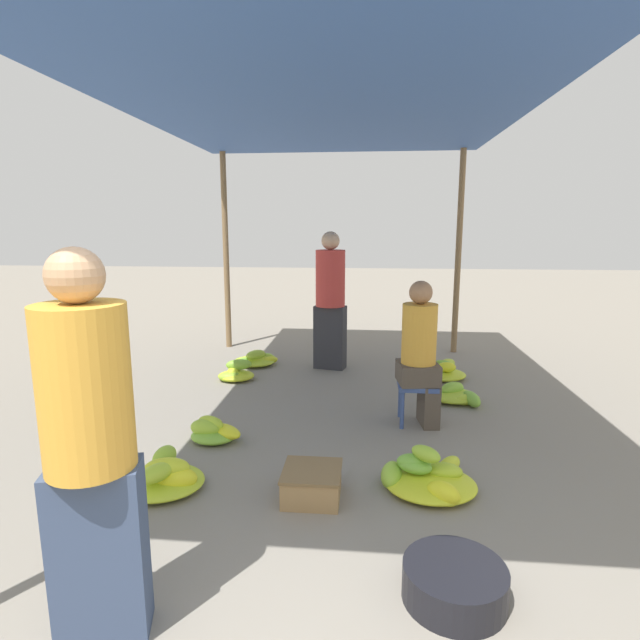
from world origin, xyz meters
name	(u,v)px	position (x,y,z in m)	size (l,w,h in m)	color
canopy_post_back_left	(226,252)	(-1.61, 5.78, 1.37)	(0.08, 0.08, 2.73)	olive
canopy_post_back_right	(458,254)	(1.61, 5.78, 1.37)	(0.08, 0.08, 2.73)	olive
canopy_tarp	(321,95)	(0.00, 3.04, 2.75)	(3.62, 5.88, 0.04)	#33569E
vendor_foreground	(90,446)	(-0.71, 0.62, 0.86)	(0.43, 0.43, 1.65)	#384766
stool	(417,390)	(0.84, 3.11, 0.30)	(0.34, 0.34, 0.38)	#384C84
vendor_seated	(421,352)	(0.86, 3.11, 0.66)	(0.38, 0.38, 1.28)	#4C4238
basin_black	(454,583)	(0.82, 0.96, 0.09)	(0.49, 0.49, 0.17)	black
banana_pile_left_0	(163,477)	(-0.94, 1.79, 0.09)	(0.60, 0.52, 0.24)	#96C031
banana_pile_left_1	(214,431)	(-0.84, 2.58, 0.08)	(0.49, 0.33, 0.20)	yellow
banana_pile_left_2	(235,374)	(-1.10, 4.20, 0.07)	(0.41, 0.36, 0.23)	#7DB636
banana_pile_left_3	(256,360)	(-0.99, 4.83, 0.07)	(0.58, 0.57, 0.21)	#85B934
banana_pile_right_0	(428,478)	(0.81, 1.96, 0.08)	(0.65, 0.64, 0.30)	#96C031
banana_pile_right_1	(442,371)	(1.26, 4.50, 0.08)	(0.57, 0.50, 0.22)	#7BB636
banana_pile_right_2	(456,395)	(1.29, 3.73, 0.06)	(0.52, 0.52, 0.18)	#ADC92D
crate_near	(312,484)	(0.06, 1.78, 0.10)	(0.37, 0.37, 0.20)	#9E7A4C
shopper_walking_mid	(330,299)	(-0.05, 4.81, 0.87)	(0.42, 0.42, 1.67)	#2D2D33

